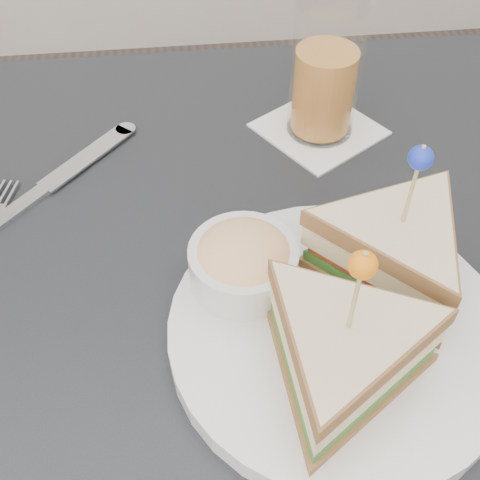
# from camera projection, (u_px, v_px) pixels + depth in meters

# --- Properties ---
(table) EXTENTS (0.80, 0.80, 0.75)m
(table) POSITION_uv_depth(u_px,v_px,m) (231.00, 337.00, 0.58)
(table) COLOR black
(table) RESTS_ON ground
(plate_meal) EXTENTS (0.31, 0.30, 0.16)m
(plate_meal) POSITION_uv_depth(u_px,v_px,m) (349.00, 302.00, 0.46)
(plate_meal) COLOR silver
(plate_meal) RESTS_ON table
(cutlery_knife) EXTENTS (0.16, 0.18, 0.01)m
(cutlery_knife) POSITION_uv_depth(u_px,v_px,m) (51.00, 184.00, 0.61)
(cutlery_knife) COLOR silver
(cutlery_knife) RESTS_ON table
(drink_set) EXTENTS (0.16, 0.16, 0.15)m
(drink_set) POSITION_uv_depth(u_px,v_px,m) (325.00, 79.00, 0.63)
(drink_set) COLOR silver
(drink_set) RESTS_ON table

